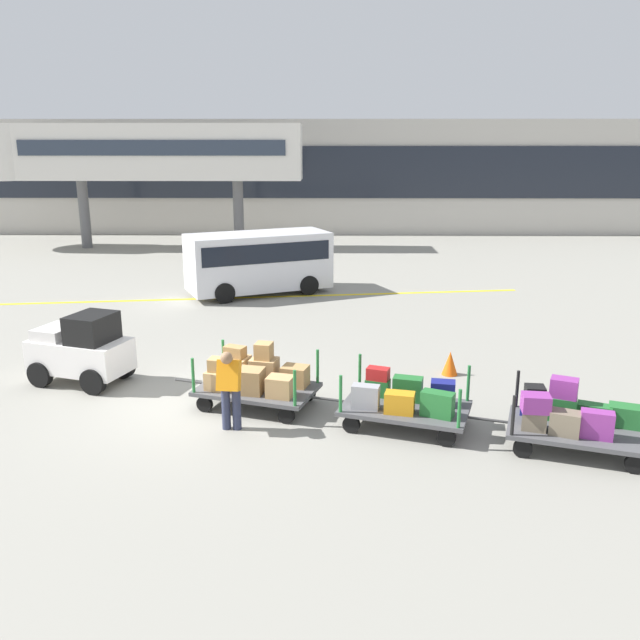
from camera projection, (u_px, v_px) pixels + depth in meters
name	position (u px, v px, depth m)	size (l,w,h in m)	color
ground_plane	(200.00, 403.00, 13.46)	(120.00, 120.00, 0.00)	gray
apron_lead_line	(258.00, 297.00, 22.52)	(18.21, 0.20, 0.01)	yellow
terminal_building	(283.00, 177.00, 37.69)	(56.42, 2.51, 6.26)	#BCB7AD
jet_bridge	(123.00, 153.00, 31.63)	(15.84, 3.00, 5.91)	silver
baggage_tug	(81.00, 350.00, 14.43)	(2.34, 1.76, 1.58)	white
baggage_cart_lead	(254.00, 378.00, 13.24)	(3.08, 2.05, 1.23)	#4C4C4F
baggage_cart_middle	(406.00, 401.00, 12.26)	(3.08, 2.05, 1.10)	#4C4C4F
baggage_cart_tail	(573.00, 419.00, 11.38)	(3.08, 2.05, 1.16)	#4C4C4F
baggage_handler	(230.00, 386.00, 11.98)	(0.43, 0.46, 1.56)	#2D334C
shuttle_van	(259.00, 258.00, 22.74)	(5.16, 3.70, 2.10)	silver
safety_cone_near	(450.00, 363.00, 15.03)	(0.36, 0.36, 0.55)	#EA590F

